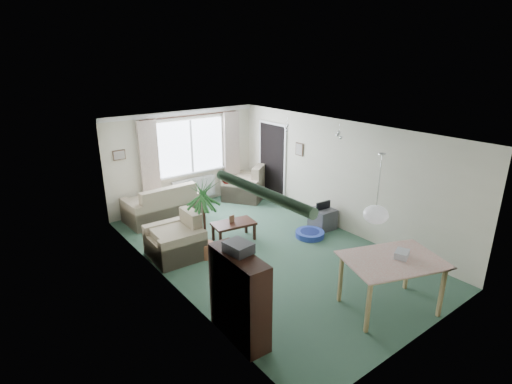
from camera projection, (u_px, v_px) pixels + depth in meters
ground at (265, 251)px, 7.88m from camera, size 6.50×6.50×0.00m
window at (191, 146)px, 9.92m from camera, size 1.80×0.03×1.30m
curtain_rod at (191, 116)px, 9.61m from camera, size 2.60×0.03×0.03m
curtain_left at (150, 163)px, 9.26m from camera, size 0.45×0.08×2.00m
curtain_right at (232, 150)px, 10.58m from camera, size 0.45×0.08×2.00m
radiator at (194, 189)px, 10.25m from camera, size 1.20×0.10×0.55m
doorway at (272, 163)px, 10.34m from camera, size 0.03×0.95×2.00m
pendant_lamp at (376, 215)px, 5.78m from camera, size 0.36×0.36×0.36m
tinsel_garland at (261, 192)px, 4.30m from camera, size 1.60×1.60×0.12m
bauble_cluster_a at (287, 126)px, 8.57m from camera, size 0.20×0.20×0.20m
bauble_cluster_b at (339, 132)px, 7.84m from camera, size 0.20×0.20×0.20m
wall_picture_back at (119, 155)px, 8.87m from camera, size 0.28×0.03×0.22m
wall_picture_right at (299, 149)px, 9.40m from camera, size 0.03×0.24×0.30m
sofa at (163, 201)px, 9.30m from camera, size 1.74×0.96×0.85m
armchair_corner at (245, 182)px, 10.62m from camera, size 1.40×1.38×0.91m
armchair_left at (174, 236)px, 7.54m from camera, size 0.95×1.00×0.86m
coffee_table at (234, 231)px, 8.29m from camera, size 0.93×0.61×0.39m
photo_frame at (232, 219)px, 8.20m from camera, size 0.12×0.03×0.16m
bookshelf at (239, 297)px, 5.31m from camera, size 0.38×1.04×1.25m
hifi_box at (238, 247)px, 5.15m from camera, size 0.32×0.38×0.14m
houseplant at (204, 219)px, 7.39m from camera, size 0.87×0.87×1.58m
dining_table at (390, 285)px, 5.98m from camera, size 1.54×1.28×0.82m
gift_box at (402, 255)px, 5.88m from camera, size 0.30×0.26×0.12m
tv_cube at (323, 218)px, 8.85m from camera, size 0.49×0.53×0.45m
pet_bed at (310, 234)px, 8.47m from camera, size 0.62×0.62×0.12m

